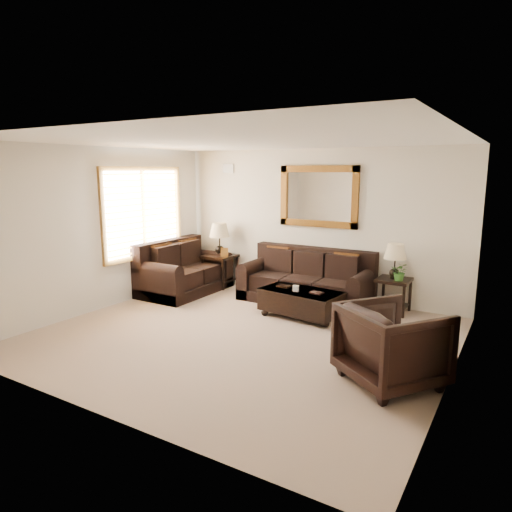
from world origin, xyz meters
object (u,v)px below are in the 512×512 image
Objects in this scene: coffee_table at (301,300)px; armchair at (392,341)px; end_table_left at (220,245)px; loveseat at (182,273)px; sofa at (307,283)px; end_table_right at (395,268)px.

armchair is (1.85, -1.60, 0.22)m from coffee_table.
end_table_left is at bearing 4.59° from armchair.
coffee_table is at bearing -22.95° from end_table_left.
sofa is at bearing -75.02° from loveseat.
end_table_left is at bearing 164.55° from coffee_table.
end_table_left is (-1.98, 0.12, 0.50)m from sofa.
sofa is at bearing -174.18° from end_table_right.
sofa is 1.79× the size of end_table_left.
armchair is at bearing -112.08° from loveseat.
end_table_left reaches higher than sofa.
end_table_right is (3.82, 0.78, 0.39)m from loveseat.
armchair is (2.14, -2.44, 0.15)m from sofa.
end_table_right is (3.46, 0.03, -0.09)m from end_table_left.
end_table_left reaches higher than end_table_right.
end_table_left is 0.95× the size of coffee_table.
coffee_table is (2.26, -0.96, -0.57)m from end_table_left.
loveseat is at bearing 14.38° from armchair.
end_table_left reaches higher than loveseat.
armchair is at bearing -75.89° from end_table_right.
armchair reaches higher than sofa.
coffee_table is (-1.20, -0.99, -0.48)m from end_table_right.
sofa is at bearing -3.49° from end_table_left.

